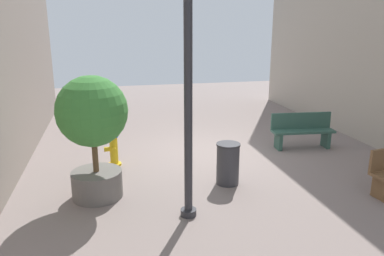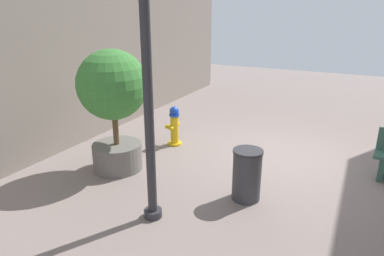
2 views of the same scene
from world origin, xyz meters
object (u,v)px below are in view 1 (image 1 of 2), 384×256
Objects in this scene: fire_hydrant at (113,147)px; bench_near at (302,130)px; trash_bin at (228,164)px; street_lamp at (188,73)px; planter_tree at (93,125)px.

fire_hydrant is 0.54× the size of bench_near.
bench_near is 1.94× the size of trash_bin.
street_lamp reaches higher than trash_bin.
fire_hydrant is at bearing -102.42° from planter_tree.
trash_bin is (-1.11, -1.18, -2.07)m from street_lamp.
planter_tree is (0.37, 1.66, 0.99)m from fire_hydrant.
street_lamp reaches higher than bench_near.
planter_tree is at bearing 19.30° from bench_near.
fire_hydrant is at bearing 2.66° from bench_near.
bench_near reaches higher than fire_hydrant.
bench_near is at bearing -160.70° from planter_tree.
street_lamp reaches higher than fire_hydrant.
street_lamp is at bearing 113.28° from fire_hydrant.
fire_hydrant is 0.39× the size of planter_tree.
bench_near is 0.42× the size of street_lamp.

